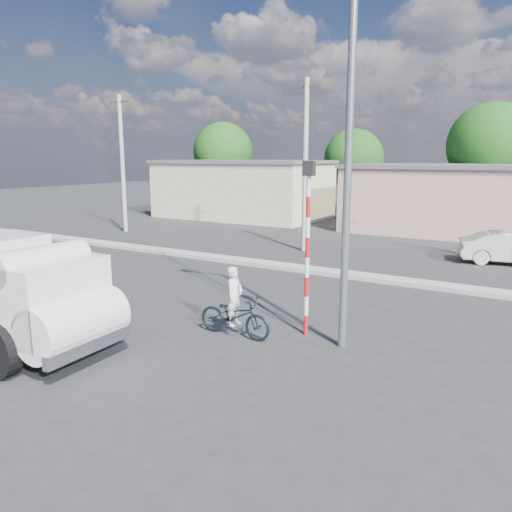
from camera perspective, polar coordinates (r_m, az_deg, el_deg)
The scene contains 9 objects.
ground_plane at distance 13.44m, azimuth -9.72°, elevation -8.23°, with size 120.00×120.00×0.00m, color #2A2A2D.
median at distance 19.89m, azimuth 5.58°, elevation -1.50°, with size 40.00×0.80×0.16m, color #99968E.
bicycle at distance 12.60m, azimuth -2.45°, elevation -6.85°, with size 0.70×2.02×1.06m, color black.
cyclist at distance 12.54m, azimuth -2.45°, elevation -5.92°, with size 0.54×0.36×1.49m, color white.
car_cream at distance 23.61m, azimuth 27.19°, elevation 0.80°, with size 1.44×4.12×1.36m, color beige.
traffic_pole at distance 12.30m, azimuth 5.92°, elevation 2.54°, with size 0.28×0.18×4.36m.
streetlight at distance 11.52m, azimuth 9.83°, elevation 13.67°, with size 2.34×0.22×9.00m.
building_row at distance 32.40m, azimuth 18.43°, elevation 6.57°, with size 37.80×7.30×4.44m.
utility_poles at distance 22.10m, azimuth 18.17°, elevation 9.71°, with size 35.40×0.24×8.00m.
Camera 1 is at (8.43, -9.48, 4.43)m, focal length 35.00 mm.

